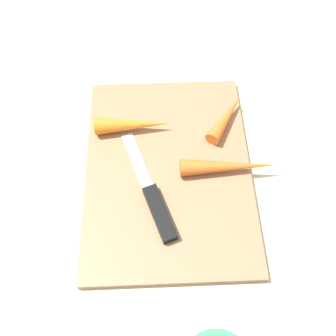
{
  "coord_description": "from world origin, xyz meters",
  "views": [
    {
      "loc": [
        0.3,
        -0.01,
        0.53
      ],
      "look_at": [
        0.0,
        0.0,
        0.01
      ],
      "focal_mm": 40.94,
      "sensor_mm": 36.0,
      "label": 1
    }
  ],
  "objects_px": {
    "knife": "(156,206)",
    "carrot_medium": "(133,125)",
    "carrot_shortest": "(226,117)",
    "cutting_board": "(168,170)",
    "carrot_longest": "(229,166)"
  },
  "relations": [
    {
      "from": "knife",
      "to": "carrot_medium",
      "type": "bearing_deg",
      "value": -5.28
    },
    {
      "from": "cutting_board",
      "to": "knife",
      "type": "distance_m",
      "value": 0.07
    },
    {
      "from": "cutting_board",
      "to": "carrot_shortest",
      "type": "relative_size",
      "value": 3.41
    },
    {
      "from": "carrot_longest",
      "to": "carrot_medium",
      "type": "height_order",
      "value": "carrot_medium"
    },
    {
      "from": "carrot_medium",
      "to": "carrot_shortest",
      "type": "xyz_separation_m",
      "value": [
        -0.01,
        0.16,
        -0.0
      ]
    },
    {
      "from": "carrot_medium",
      "to": "carrot_longest",
      "type": "bearing_deg",
      "value": -29.98
    },
    {
      "from": "cutting_board",
      "to": "knife",
      "type": "xyz_separation_m",
      "value": [
        0.07,
        -0.02,
        0.01
      ]
    },
    {
      "from": "carrot_medium",
      "to": "cutting_board",
      "type": "bearing_deg",
      "value": -54.57
    },
    {
      "from": "knife",
      "to": "carrot_shortest",
      "type": "height_order",
      "value": "carrot_shortest"
    },
    {
      "from": "carrot_longest",
      "to": "carrot_medium",
      "type": "bearing_deg",
      "value": 150.81
    },
    {
      "from": "carrot_medium",
      "to": "carrot_shortest",
      "type": "height_order",
      "value": "carrot_medium"
    },
    {
      "from": "cutting_board",
      "to": "carrot_shortest",
      "type": "distance_m",
      "value": 0.13
    },
    {
      "from": "carrot_shortest",
      "to": "knife",
      "type": "bearing_deg",
      "value": 174.91
    },
    {
      "from": "knife",
      "to": "carrot_shortest",
      "type": "bearing_deg",
      "value": -57.29
    },
    {
      "from": "knife",
      "to": "carrot_shortest",
      "type": "xyz_separation_m",
      "value": [
        -0.15,
        0.12,
        0.01
      ]
    }
  ]
}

